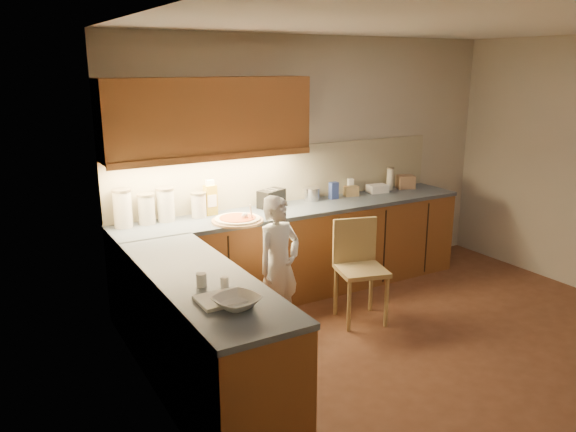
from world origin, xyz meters
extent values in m
plane|color=#59311E|center=(0.00, 0.00, 0.00)|extent=(4.50, 4.50, 0.00)
cube|color=#BEB4A2|center=(0.00, 2.00, 1.30)|extent=(4.50, 0.04, 2.60)
cube|color=#BEB4A2|center=(-2.25, 0.00, 1.30)|extent=(0.04, 4.00, 2.60)
cube|color=white|center=(0.00, 0.00, 2.60)|extent=(4.50, 4.00, 0.04)
cube|color=brown|center=(-0.38, 1.70, 0.44)|extent=(3.75, 0.60, 0.88)
cube|color=brown|center=(-1.95, 0.40, 0.44)|extent=(0.60, 2.00, 0.88)
cube|color=#404C5C|center=(-0.37, 1.70, 0.90)|extent=(3.77, 0.62, 0.04)
cube|color=#404C5C|center=(-1.95, 0.40, 0.90)|extent=(0.62, 2.02, 0.04)
cube|color=black|center=(-1.90, 1.40, 0.44)|extent=(0.02, 0.01, 0.80)
cube|color=black|center=(-1.30, 1.40, 0.44)|extent=(0.02, 0.01, 0.80)
cube|color=black|center=(-0.70, 1.40, 0.44)|extent=(0.02, 0.01, 0.80)
cube|color=black|center=(-0.10, 1.40, 0.44)|extent=(0.02, 0.01, 0.80)
cube|color=black|center=(0.50, 1.40, 0.44)|extent=(0.02, 0.01, 0.80)
cube|color=black|center=(1.10, 1.40, 0.44)|extent=(0.02, 0.01, 0.80)
cube|color=#BAB190|center=(-0.38, 1.99, 1.21)|extent=(3.75, 0.02, 0.58)
cube|color=brown|center=(-1.27, 1.82, 1.85)|extent=(1.95, 0.35, 0.70)
cube|color=brown|center=(-1.27, 1.65, 1.50)|extent=(1.95, 0.02, 0.06)
cylinder|color=tan|center=(-1.15, 1.51, 0.93)|extent=(0.47, 0.47, 0.02)
cylinder|color=beige|center=(-1.15, 1.51, 0.95)|extent=(0.42, 0.42, 0.02)
cylinder|color=#D1461B|center=(-1.15, 1.51, 0.96)|extent=(0.33, 0.33, 0.01)
sphere|color=white|center=(-1.10, 1.47, 0.98)|extent=(0.06, 0.06, 0.06)
cylinder|color=white|center=(-1.06, 1.41, 1.01)|extent=(0.08, 0.10, 0.19)
imported|color=white|center=(-1.01, 1.01, 0.62)|extent=(0.51, 0.40, 1.25)
cylinder|color=tan|center=(-0.46, 0.71, 0.24)|extent=(0.04, 0.04, 0.47)
cylinder|color=tan|center=(-0.11, 0.62, 0.24)|extent=(0.04, 0.04, 0.47)
cylinder|color=tan|center=(-0.36, 1.06, 0.24)|extent=(0.04, 0.04, 0.47)
cylinder|color=tan|center=(-0.02, 0.96, 0.24)|extent=(0.04, 0.04, 0.47)
cube|color=tan|center=(-0.24, 0.84, 0.49)|extent=(0.52, 0.52, 0.04)
cube|color=tan|center=(-0.18, 1.02, 0.73)|extent=(0.42, 0.15, 0.42)
imported|color=silver|center=(-1.95, -0.18, 0.95)|extent=(0.33, 0.33, 0.07)
cylinder|color=silver|center=(-2.09, 1.86, 1.08)|extent=(0.16, 0.16, 0.32)
cylinder|color=gray|center=(-2.09, 1.86, 1.25)|extent=(0.17, 0.17, 0.02)
cylinder|color=beige|center=(-1.88, 1.86, 1.05)|extent=(0.15, 0.15, 0.26)
cylinder|color=tan|center=(-1.88, 1.86, 1.19)|extent=(0.16, 0.16, 0.02)
cylinder|color=silver|center=(-1.70, 1.86, 1.07)|extent=(0.16, 0.16, 0.29)
cylinder|color=tan|center=(-1.70, 1.86, 1.22)|extent=(0.17, 0.17, 0.02)
cylinder|color=beige|center=(-1.40, 1.84, 1.03)|extent=(0.14, 0.14, 0.22)
cylinder|color=tan|center=(-1.40, 1.84, 1.15)|extent=(0.15, 0.15, 0.02)
cube|color=#B09523|center=(-1.26, 1.87, 1.06)|extent=(0.12, 0.09, 0.29)
cube|color=white|center=(-1.26, 1.87, 1.23)|extent=(0.08, 0.06, 0.05)
cube|color=black|center=(-0.63, 1.84, 1.01)|extent=(0.32, 0.25, 0.18)
cube|color=#A7A8AC|center=(-0.66, 1.82, 1.10)|extent=(0.07, 0.12, 0.00)
cube|color=#A7A8AC|center=(-0.59, 1.85, 1.10)|extent=(0.07, 0.12, 0.00)
cylinder|color=silver|center=(-0.12, 1.87, 0.98)|extent=(0.17, 0.17, 0.13)
cylinder|color=silver|center=(-0.12, 1.87, 1.05)|extent=(0.18, 0.18, 0.01)
cube|color=#314595|center=(0.12, 1.82, 1.01)|extent=(0.09, 0.06, 0.18)
cube|color=#A28457|center=(0.37, 1.84, 0.97)|extent=(0.17, 0.14, 0.11)
cube|color=white|center=(0.41, 1.92, 1.01)|extent=(0.07, 0.07, 0.17)
cube|color=white|center=(0.73, 1.83, 0.96)|extent=(0.24, 0.18, 0.09)
cylinder|color=white|center=(0.93, 1.86, 1.04)|extent=(0.08, 0.08, 0.24)
cylinder|color=gray|center=(0.93, 1.86, 1.17)|extent=(0.08, 0.08, 0.02)
cube|color=#A97E5B|center=(1.15, 1.84, 0.99)|extent=(0.23, 0.21, 0.15)
cube|color=white|center=(-1.98, -0.05, 0.93)|extent=(0.31, 0.24, 0.02)
cylinder|color=silver|center=(-2.01, 0.23, 0.96)|extent=(0.08, 0.08, 0.09)
cylinder|color=white|center=(-1.89, 0.14, 0.96)|extent=(0.06, 0.06, 0.07)
camera|label=1|loc=(-3.22, -2.98, 2.31)|focal=35.00mm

